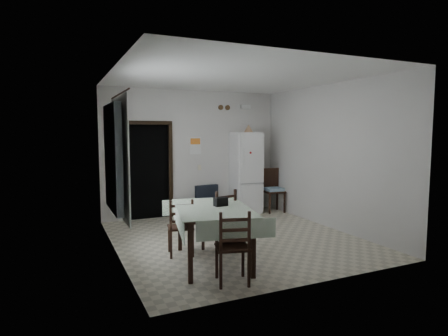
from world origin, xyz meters
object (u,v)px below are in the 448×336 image
at_px(corner_chair, 274,190).
at_px(dining_chair_far_right, 219,220).
at_px(dining_chair_far_left, 181,226).
at_px(dining_chair_near_head, 232,246).
at_px(fridge, 246,173).
at_px(navy_seat, 210,201).
at_px(dining_table, 213,235).

xyz_separation_m(corner_chair, dining_chair_far_right, (-2.41, -2.19, -0.02)).
height_order(dining_chair_far_left, dining_chair_near_head, dining_chair_near_head).
height_order(dining_chair_far_right, dining_chair_near_head, dining_chair_far_right).
xyz_separation_m(fridge, navy_seat, (-0.93, 0.00, -0.62)).
height_order(fridge, dining_table, fridge).
bearing_deg(dining_chair_near_head, navy_seat, -92.87).
distance_m(navy_seat, dining_chair_far_left, 2.80).
xyz_separation_m(fridge, corner_chair, (0.64, -0.25, -0.44)).
relative_size(fridge, navy_seat, 2.80).
relative_size(dining_chair_far_right, dining_chair_near_head, 1.05).
bearing_deg(dining_table, corner_chair, 56.68).
bearing_deg(corner_chair, navy_seat, 176.45).
distance_m(dining_chair_far_left, dining_chair_far_right, 0.64).
xyz_separation_m(navy_seat, dining_chair_far_left, (-1.47, -2.38, 0.11)).
xyz_separation_m(corner_chair, dining_table, (-2.72, -2.68, -0.11)).
bearing_deg(corner_chair, dining_chair_near_head, -123.27).
relative_size(dining_table, dining_chair_far_right, 1.57).
distance_m(fridge, dining_chair_far_left, 3.41).
distance_m(fridge, navy_seat, 1.12).
height_order(navy_seat, dining_table, dining_table).
xyz_separation_m(fridge, dining_chair_far_right, (-1.76, -2.44, -0.46)).
height_order(navy_seat, dining_chair_far_left, dining_chair_far_left).
bearing_deg(dining_chair_far_left, corner_chair, -133.90).
xyz_separation_m(navy_seat, corner_chair, (1.57, -0.25, 0.18)).
xyz_separation_m(corner_chair, dining_chair_far_left, (-3.04, -2.13, -0.07)).
distance_m(dining_table, dining_chair_far_left, 0.64).
bearing_deg(dining_chair_near_head, fridge, -104.76).
distance_m(fridge, dining_chair_far_right, 3.04).
distance_m(fridge, corner_chair, 0.82).
distance_m(navy_seat, dining_table, 3.14).
bearing_deg(dining_chair_far_left, fridge, -124.14).
distance_m(dining_chair_far_left, dining_chair_near_head, 1.36).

